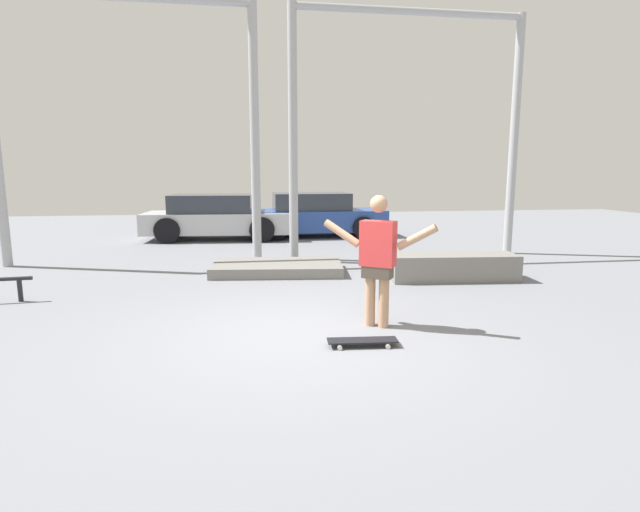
{
  "coord_description": "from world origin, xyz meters",
  "views": [
    {
      "loc": [
        -0.69,
        -5.78,
        1.95
      ],
      "look_at": [
        0.38,
        1.23,
        0.75
      ],
      "focal_mm": 28.0,
      "sensor_mm": 36.0,
      "label": 1
    }
  ],
  "objects_px": {
    "manual_pad": "(277,268)",
    "parked_car_blue": "(315,215)",
    "skateboard": "(362,341)",
    "skateboarder": "(378,255)",
    "parked_car_silver": "(216,217)",
    "grind_box": "(453,267)"
  },
  "relations": [
    {
      "from": "skateboard",
      "to": "manual_pad",
      "type": "relative_size",
      "value": 0.33
    },
    {
      "from": "manual_pad",
      "to": "parked_car_silver",
      "type": "height_order",
      "value": "parked_car_silver"
    },
    {
      "from": "skateboarder",
      "to": "skateboard",
      "type": "height_order",
      "value": "skateboarder"
    },
    {
      "from": "grind_box",
      "to": "manual_pad",
      "type": "xyz_separation_m",
      "value": [
        -3.13,
        1.13,
        -0.14
      ]
    },
    {
      "from": "skateboarder",
      "to": "skateboard",
      "type": "xyz_separation_m",
      "value": [
        -0.35,
        -0.7,
        -0.86
      ]
    },
    {
      "from": "skateboard",
      "to": "parked_car_blue",
      "type": "distance_m",
      "value": 9.84
    },
    {
      "from": "manual_pad",
      "to": "parked_car_blue",
      "type": "height_order",
      "value": "parked_car_blue"
    },
    {
      "from": "manual_pad",
      "to": "skateboarder",
      "type": "bearing_deg",
      "value": -74.2
    },
    {
      "from": "parked_car_blue",
      "to": "manual_pad",
      "type": "bearing_deg",
      "value": -105.77
    },
    {
      "from": "skateboard",
      "to": "parked_car_silver",
      "type": "bearing_deg",
      "value": 106.8
    },
    {
      "from": "grind_box",
      "to": "parked_car_blue",
      "type": "bearing_deg",
      "value": 103.63
    },
    {
      "from": "skateboarder",
      "to": "parked_car_blue",
      "type": "relative_size",
      "value": 0.41
    },
    {
      "from": "skateboard",
      "to": "parked_car_silver",
      "type": "distance_m",
      "value": 9.79
    },
    {
      "from": "skateboarder",
      "to": "grind_box",
      "type": "bearing_deg",
      "value": 83.57
    },
    {
      "from": "parked_car_silver",
      "to": "parked_car_blue",
      "type": "distance_m",
      "value": 2.95
    },
    {
      "from": "skateboarder",
      "to": "manual_pad",
      "type": "relative_size",
      "value": 0.67
    },
    {
      "from": "skateboard",
      "to": "grind_box",
      "type": "height_order",
      "value": "grind_box"
    },
    {
      "from": "parked_car_silver",
      "to": "parked_car_blue",
      "type": "relative_size",
      "value": 1.04
    },
    {
      "from": "skateboard",
      "to": "parked_car_silver",
      "type": "xyz_separation_m",
      "value": [
        -2.08,
        9.54,
        0.57
      ]
    },
    {
      "from": "skateboarder",
      "to": "parked_car_silver",
      "type": "distance_m",
      "value": 9.18
    },
    {
      "from": "skateboard",
      "to": "grind_box",
      "type": "relative_size",
      "value": 0.35
    },
    {
      "from": "skateboarder",
      "to": "grind_box",
      "type": "xyz_separation_m",
      "value": [
        2.1,
        2.48,
        -0.68
      ]
    }
  ]
}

